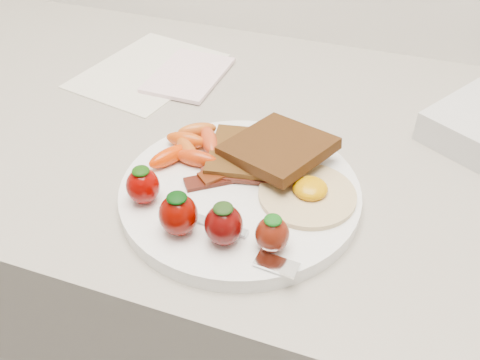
% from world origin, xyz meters
% --- Properties ---
extents(counter, '(2.00, 0.60, 0.90)m').
position_xyz_m(counter, '(0.00, 1.70, 0.45)').
color(counter, gray).
rests_on(counter, ground).
extents(plate, '(0.27, 0.27, 0.02)m').
position_xyz_m(plate, '(-0.01, 1.57, 0.91)').
color(plate, white).
rests_on(plate, counter).
extents(toast_lower, '(0.11, 0.11, 0.01)m').
position_xyz_m(toast_lower, '(-0.02, 1.62, 0.93)').
color(toast_lower, '#46230B').
rests_on(toast_lower, plate).
extents(toast_upper, '(0.14, 0.14, 0.02)m').
position_xyz_m(toast_upper, '(0.01, 1.63, 0.94)').
color(toast_upper, black).
rests_on(toast_upper, toast_lower).
extents(fried_egg, '(0.13, 0.13, 0.02)m').
position_xyz_m(fried_egg, '(0.06, 1.58, 0.92)').
color(fried_egg, '#EDE9C6').
rests_on(fried_egg, plate).
extents(bacon_strips, '(0.10, 0.09, 0.01)m').
position_xyz_m(bacon_strips, '(-0.03, 1.58, 0.92)').
color(bacon_strips, black).
rests_on(bacon_strips, plate).
extents(baby_carrots, '(0.08, 0.11, 0.02)m').
position_xyz_m(baby_carrots, '(-0.09, 1.61, 0.93)').
color(baby_carrots, '#C5450B').
rests_on(baby_carrots, plate).
extents(strawberries, '(0.18, 0.07, 0.05)m').
position_xyz_m(strawberries, '(-0.03, 1.49, 0.94)').
color(strawberries, '#700200').
rests_on(strawberries, plate).
extents(fork, '(0.16, 0.05, 0.00)m').
position_xyz_m(fork, '(0.01, 1.49, 0.92)').
color(fork, white).
rests_on(fork, plate).
extents(paper_sheet, '(0.21, 0.25, 0.00)m').
position_xyz_m(paper_sheet, '(-0.25, 1.81, 0.90)').
color(paper_sheet, white).
rests_on(paper_sheet, counter).
extents(notepad, '(0.10, 0.15, 0.01)m').
position_xyz_m(notepad, '(-0.18, 1.81, 0.91)').
color(notepad, white).
rests_on(notepad, paper_sheet).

